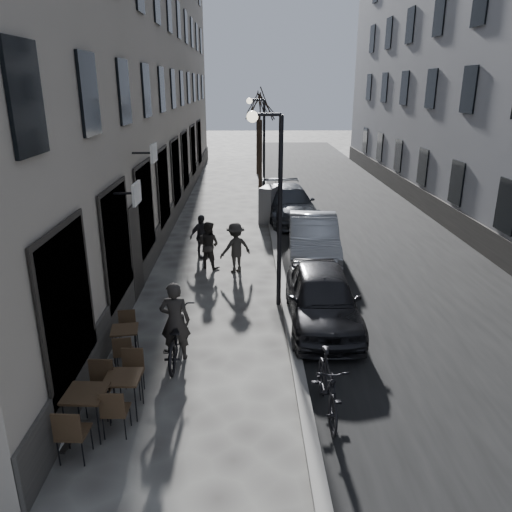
{
  "coord_description": "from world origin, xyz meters",
  "views": [
    {
      "loc": [
        -0.85,
        -6.44,
        5.69
      ],
      "look_at": [
        -0.63,
        4.83,
        1.8
      ],
      "focal_mm": 35.0,
      "sensor_mm": 36.0,
      "label": 1
    }
  ],
  "objects_px": {
    "tree_near": "(260,105)",
    "bistro_set_c": "(125,340)",
    "bistro_set_b": "(124,391)",
    "car_far": "(289,203)",
    "streetlamp_near": "(273,190)",
    "streetlamp_far": "(261,140)",
    "utility_cabinet": "(269,205)",
    "pedestrian_near": "(209,245)",
    "car_mid": "(313,238)",
    "pedestrian_far": "(201,236)",
    "moped": "(328,385)",
    "sign_board": "(57,421)",
    "bicycle": "(176,335)",
    "pedestrian_mid": "(236,248)",
    "bistro_set_a": "(87,409)",
    "car_near": "(322,297)",
    "tree_far": "(258,101)"
  },
  "relations": [
    {
      "from": "bistro_set_a",
      "to": "bistro_set_b",
      "type": "xyz_separation_m",
      "value": [
        0.49,
        0.56,
        -0.03
      ]
    },
    {
      "from": "car_mid",
      "to": "car_far",
      "type": "distance_m",
      "value": 5.31
    },
    {
      "from": "sign_board",
      "to": "pedestrian_far",
      "type": "height_order",
      "value": "pedestrian_far"
    },
    {
      "from": "utility_cabinet",
      "to": "pedestrian_far",
      "type": "distance_m",
      "value": 5.25
    },
    {
      "from": "tree_far",
      "to": "car_far",
      "type": "relative_size",
      "value": 1.13
    },
    {
      "from": "streetlamp_near",
      "to": "bistro_set_c",
      "type": "xyz_separation_m",
      "value": [
        -3.34,
        -2.73,
        -2.74
      ]
    },
    {
      "from": "tree_near",
      "to": "pedestrian_mid",
      "type": "height_order",
      "value": "tree_near"
    },
    {
      "from": "sign_board",
      "to": "pedestrian_far",
      "type": "bearing_deg",
      "value": 84.84
    },
    {
      "from": "tree_near",
      "to": "pedestrian_near",
      "type": "relative_size",
      "value": 3.66
    },
    {
      "from": "tree_near",
      "to": "sign_board",
      "type": "relative_size",
      "value": 5.62
    },
    {
      "from": "tree_near",
      "to": "car_mid",
      "type": "bearing_deg",
      "value": -82.46
    },
    {
      "from": "car_near",
      "to": "pedestrian_far",
      "type": "bearing_deg",
      "value": 124.77
    },
    {
      "from": "streetlamp_near",
      "to": "pedestrian_far",
      "type": "height_order",
      "value": "streetlamp_near"
    },
    {
      "from": "streetlamp_far",
      "to": "car_mid",
      "type": "bearing_deg",
      "value": -79.31
    },
    {
      "from": "tree_near",
      "to": "bistro_set_c",
      "type": "bearing_deg",
      "value": -100.88
    },
    {
      "from": "streetlamp_near",
      "to": "pedestrian_mid",
      "type": "xyz_separation_m",
      "value": [
        -1.04,
        2.53,
        -2.35
      ]
    },
    {
      "from": "bistro_set_a",
      "to": "car_far",
      "type": "xyz_separation_m",
      "value": [
        4.57,
        14.24,
        0.23
      ]
    },
    {
      "from": "bistro_set_c",
      "to": "pedestrian_near",
      "type": "relative_size",
      "value": 0.92
    },
    {
      "from": "tree_near",
      "to": "car_near",
      "type": "xyz_separation_m",
      "value": [
        1.1,
        -16.19,
        -3.94
      ]
    },
    {
      "from": "streetlamp_near",
      "to": "tree_near",
      "type": "relative_size",
      "value": 0.89
    },
    {
      "from": "streetlamp_near",
      "to": "moped",
      "type": "xyz_separation_m",
      "value": [
        0.76,
        -4.77,
        -2.58
      ]
    },
    {
      "from": "bicycle",
      "to": "pedestrian_near",
      "type": "relative_size",
      "value": 1.33
    },
    {
      "from": "bistro_set_c",
      "to": "streetlamp_far",
      "type": "bearing_deg",
      "value": 68.54
    },
    {
      "from": "moped",
      "to": "bistro_set_a",
      "type": "bearing_deg",
      "value": -173.84
    },
    {
      "from": "utility_cabinet",
      "to": "pedestrian_mid",
      "type": "bearing_deg",
      "value": -79.68
    },
    {
      "from": "pedestrian_near",
      "to": "car_far",
      "type": "relative_size",
      "value": 0.31
    },
    {
      "from": "streetlamp_near",
      "to": "streetlamp_far",
      "type": "distance_m",
      "value": 12.0
    },
    {
      "from": "sign_board",
      "to": "moped",
      "type": "height_order",
      "value": "moped"
    },
    {
      "from": "streetlamp_far",
      "to": "bicycle",
      "type": "relative_size",
      "value": 2.46
    },
    {
      "from": "car_near",
      "to": "moped",
      "type": "relative_size",
      "value": 2.19
    },
    {
      "from": "bistro_set_b",
      "to": "sign_board",
      "type": "relative_size",
      "value": 1.51
    },
    {
      "from": "sign_board",
      "to": "car_mid",
      "type": "distance_m",
      "value": 10.65
    },
    {
      "from": "sign_board",
      "to": "car_near",
      "type": "xyz_separation_m",
      "value": [
        5.01,
        4.28,
        0.31
      ]
    },
    {
      "from": "bicycle",
      "to": "bistro_set_b",
      "type": "bearing_deg",
      "value": 71.15
    },
    {
      "from": "tree_far",
      "to": "bistro_set_b",
      "type": "height_order",
      "value": "tree_far"
    },
    {
      "from": "bistro_set_c",
      "to": "utility_cabinet",
      "type": "bearing_deg",
      "value": 63.61
    },
    {
      "from": "tree_near",
      "to": "utility_cabinet",
      "type": "bearing_deg",
      "value": -88.22
    },
    {
      "from": "bistro_set_b",
      "to": "car_far",
      "type": "distance_m",
      "value": 14.28
    },
    {
      "from": "sign_board",
      "to": "bicycle",
      "type": "bearing_deg",
      "value": 63.73
    },
    {
      "from": "pedestrian_far",
      "to": "car_far",
      "type": "relative_size",
      "value": 0.3
    },
    {
      "from": "tree_near",
      "to": "pedestrian_far",
      "type": "bearing_deg",
      "value": -101.87
    },
    {
      "from": "car_far",
      "to": "pedestrian_near",
      "type": "bearing_deg",
      "value": -122.76
    },
    {
      "from": "tree_far",
      "to": "sign_board",
      "type": "bearing_deg",
      "value": -98.4
    },
    {
      "from": "utility_cabinet",
      "to": "car_far",
      "type": "distance_m",
      "value": 0.99
    },
    {
      "from": "tree_far",
      "to": "car_far",
      "type": "height_order",
      "value": "tree_far"
    },
    {
      "from": "streetlamp_near",
      "to": "utility_cabinet",
      "type": "relative_size",
      "value": 3.27
    },
    {
      "from": "bistro_set_c",
      "to": "bicycle",
      "type": "distance_m",
      "value": 1.12
    },
    {
      "from": "utility_cabinet",
      "to": "pedestrian_far",
      "type": "height_order",
      "value": "utility_cabinet"
    },
    {
      "from": "pedestrian_far",
      "to": "streetlamp_far",
      "type": "bearing_deg",
      "value": 37.29
    },
    {
      "from": "utility_cabinet",
      "to": "pedestrian_mid",
      "type": "distance_m",
      "value": 6.19
    }
  ]
}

